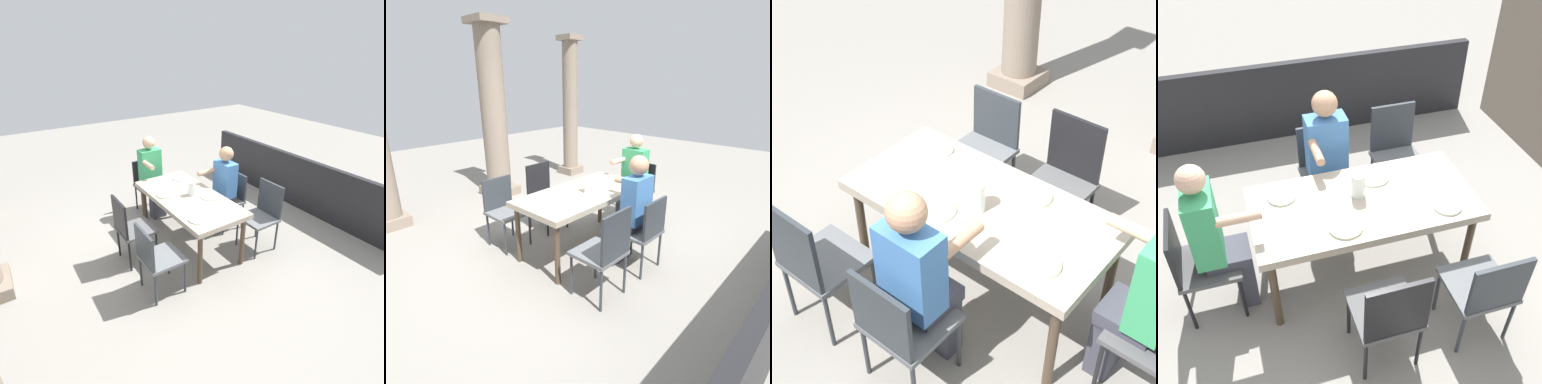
# 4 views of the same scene
# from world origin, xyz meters

# --- Properties ---
(ground_plane) EXTENTS (16.00, 16.00, 0.00)m
(ground_plane) POSITION_xyz_m (0.00, 0.00, 0.00)
(ground_plane) COLOR gray
(dining_table) EXTENTS (1.68, 0.82, 0.77)m
(dining_table) POSITION_xyz_m (0.00, 0.00, 0.70)
(dining_table) COLOR tan
(dining_table) RESTS_ON ground
(chair_west_north) EXTENTS (0.44, 0.44, 0.88)m
(chair_west_north) POSITION_xyz_m (-0.60, 0.83, 0.51)
(chair_west_north) COLOR #5B5E61
(chair_west_north) RESTS_ON ground
(chair_west_south) EXTENTS (0.44, 0.44, 0.96)m
(chair_west_south) POSITION_xyz_m (-0.60, -0.83, 0.55)
(chair_west_south) COLOR #5B5E61
(chair_west_south) RESTS_ON ground
(chair_mid_north) EXTENTS (0.44, 0.44, 0.94)m
(chair_mid_north) POSITION_xyz_m (0.09, 0.83, 0.54)
(chair_mid_north) COLOR #4F4F50
(chair_mid_north) RESTS_ON ground
(chair_mid_south) EXTENTS (0.44, 0.44, 0.87)m
(chair_mid_south) POSITION_xyz_m (0.09, -0.83, 0.50)
(chair_mid_south) COLOR #5B5E61
(chair_mid_south) RESTS_ON ground
(diner_woman_green) EXTENTS (0.49, 0.35, 1.33)m
(diner_woman_green) POSITION_xyz_m (1.08, 0.00, 0.71)
(diner_woman_green) COLOR #3F3F4C
(diner_woman_green) RESTS_ON ground
(diner_man_white) EXTENTS (0.35, 0.50, 1.32)m
(diner_man_white) POSITION_xyz_m (0.10, -0.65, 0.71)
(diner_man_white) COLOR #3F3F4C
(diner_man_white) RESTS_ON ground
(plate_0) EXTENTS (0.22, 0.22, 0.02)m
(plate_0) POSITION_xyz_m (-0.57, 0.24, 0.78)
(plate_0) COLOR white
(plate_0) RESTS_ON dining_table
(fork_0) EXTENTS (0.02, 0.17, 0.01)m
(fork_0) POSITION_xyz_m (-0.72, 0.24, 0.77)
(fork_0) COLOR silver
(fork_0) RESTS_ON dining_table
(spoon_0) EXTENTS (0.03, 0.17, 0.01)m
(spoon_0) POSITION_xyz_m (-0.42, 0.24, 0.77)
(spoon_0) COLOR silver
(spoon_0) RESTS_ON dining_table
(plate_1) EXTENTS (0.26, 0.26, 0.02)m
(plate_1) POSITION_xyz_m (-0.16, -0.24, 0.78)
(plate_1) COLOR white
(plate_1) RESTS_ON dining_table
(fork_1) EXTENTS (0.03, 0.17, 0.01)m
(fork_1) POSITION_xyz_m (-0.31, -0.24, 0.77)
(fork_1) COLOR silver
(fork_1) RESTS_ON dining_table
(spoon_1) EXTENTS (0.03, 0.17, 0.01)m
(spoon_1) POSITION_xyz_m (-0.01, -0.24, 0.77)
(spoon_1) COLOR silver
(spoon_1) RESTS_ON dining_table
(plate_2) EXTENTS (0.25, 0.25, 0.02)m
(plate_2) POSITION_xyz_m (0.21, 0.24, 0.78)
(plate_2) COLOR silver
(plate_2) RESTS_ON dining_table
(fork_2) EXTENTS (0.03, 0.17, 0.01)m
(fork_2) POSITION_xyz_m (0.06, 0.24, 0.77)
(fork_2) COLOR silver
(fork_2) RESTS_ON dining_table
(spoon_2) EXTENTS (0.02, 0.17, 0.01)m
(spoon_2) POSITION_xyz_m (0.36, 0.24, 0.77)
(spoon_2) COLOR silver
(spoon_2) RESTS_ON dining_table
(plate_3) EXTENTS (0.22, 0.22, 0.02)m
(plate_3) POSITION_xyz_m (0.57, -0.21, 0.78)
(plate_3) COLOR white
(plate_3) RESTS_ON dining_table
(fork_3) EXTENTS (0.04, 0.17, 0.01)m
(fork_3) POSITION_xyz_m (0.42, -0.21, 0.77)
(fork_3) COLOR silver
(fork_3) RESTS_ON dining_table
(spoon_3) EXTENTS (0.02, 0.17, 0.01)m
(spoon_3) POSITION_xyz_m (0.72, -0.21, 0.77)
(spoon_3) COLOR silver
(spoon_3) RESTS_ON dining_table
(water_pitcher) EXTENTS (0.11, 0.11, 0.19)m
(water_pitcher) POSITION_xyz_m (0.02, -0.07, 0.85)
(water_pitcher) COLOR white
(water_pitcher) RESTS_ON dining_table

